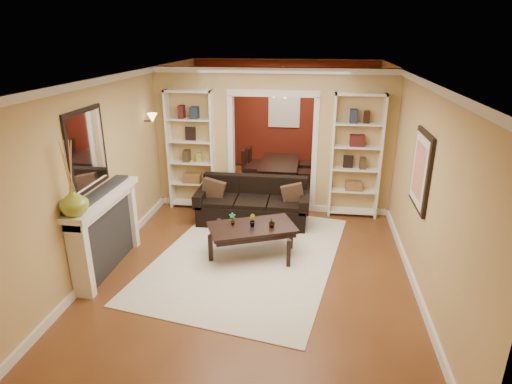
# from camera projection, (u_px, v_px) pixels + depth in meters

# --- Properties ---
(floor) EXTENTS (8.00, 8.00, 0.00)m
(floor) POSITION_uv_depth(u_px,v_px,m) (264.00, 233.00, 7.45)
(floor) COLOR brown
(floor) RESTS_ON ground
(ceiling) EXTENTS (8.00, 8.00, 0.00)m
(ceiling) POSITION_uv_depth(u_px,v_px,m) (266.00, 73.00, 6.52)
(ceiling) COLOR white
(ceiling) RESTS_ON ground
(wall_back) EXTENTS (8.00, 0.00, 8.00)m
(wall_back) POSITION_uv_depth(u_px,v_px,m) (284.00, 115.00, 10.70)
(wall_back) COLOR tan
(wall_back) RESTS_ON ground
(wall_front) EXTENTS (8.00, 0.00, 8.00)m
(wall_front) POSITION_uv_depth(u_px,v_px,m) (202.00, 300.00, 3.27)
(wall_front) COLOR tan
(wall_front) RESTS_ON ground
(wall_left) EXTENTS (0.00, 8.00, 8.00)m
(wall_left) POSITION_uv_depth(u_px,v_px,m) (134.00, 153.00, 7.28)
(wall_left) COLOR tan
(wall_left) RESTS_ON ground
(wall_right) EXTENTS (0.00, 8.00, 8.00)m
(wall_right) POSITION_uv_depth(u_px,v_px,m) (407.00, 164.00, 6.69)
(wall_right) COLOR tan
(wall_right) RESTS_ON ground
(partition_wall) EXTENTS (4.50, 0.15, 2.70)m
(partition_wall) POSITION_uv_depth(u_px,v_px,m) (273.00, 141.00, 8.10)
(partition_wall) COLOR tan
(partition_wall) RESTS_ON floor
(red_back_panel) EXTENTS (4.44, 0.04, 2.64)m
(red_back_panel) POSITION_uv_depth(u_px,v_px,m) (284.00, 117.00, 10.68)
(red_back_panel) COLOR maroon
(red_back_panel) RESTS_ON floor
(dining_window) EXTENTS (0.78, 0.03, 0.98)m
(dining_window) POSITION_uv_depth(u_px,v_px,m) (284.00, 108.00, 10.56)
(dining_window) COLOR #8CA5CC
(dining_window) RESTS_ON wall_back
(area_rug) EXTENTS (3.20, 4.04, 0.01)m
(area_rug) POSITION_uv_depth(u_px,v_px,m) (247.00, 256.00, 6.67)
(area_rug) COLOR silver
(area_rug) RESTS_ON floor
(sofa) EXTENTS (2.04, 0.88, 0.80)m
(sofa) POSITION_uv_depth(u_px,v_px,m) (253.00, 201.00, 7.77)
(sofa) COLOR black
(sofa) RESTS_ON floor
(pillow_left) EXTENTS (0.42, 0.14, 0.41)m
(pillow_left) POSITION_uv_depth(u_px,v_px,m) (213.00, 190.00, 7.78)
(pillow_left) COLOR #503622
(pillow_left) RESTS_ON sofa
(pillow_right) EXTENTS (0.39, 0.16, 0.38)m
(pillow_right) POSITION_uv_depth(u_px,v_px,m) (293.00, 195.00, 7.59)
(pillow_right) COLOR #503622
(pillow_right) RESTS_ON sofa
(coffee_table) EXTENTS (1.47, 1.16, 0.49)m
(coffee_table) POSITION_uv_depth(u_px,v_px,m) (252.00, 240.00, 6.64)
(coffee_table) COLOR black
(coffee_table) RESTS_ON floor
(plant_left) EXTENTS (0.12, 0.10, 0.20)m
(plant_left) POSITION_uv_depth(u_px,v_px,m) (232.00, 219.00, 6.56)
(plant_left) COLOR #336626
(plant_left) RESTS_ON coffee_table
(plant_center) EXTENTS (0.13, 0.13, 0.19)m
(plant_center) POSITION_uv_depth(u_px,v_px,m) (252.00, 220.00, 6.52)
(plant_center) COLOR #336626
(plant_center) RESTS_ON coffee_table
(plant_right) EXTENTS (0.10, 0.10, 0.18)m
(plant_right) POSITION_uv_depth(u_px,v_px,m) (272.00, 222.00, 6.48)
(plant_right) COLOR #336626
(plant_right) RESTS_ON coffee_table
(bookshelf_left) EXTENTS (0.90, 0.30, 2.30)m
(bookshelf_left) POSITION_uv_depth(u_px,v_px,m) (191.00, 151.00, 8.22)
(bookshelf_left) COLOR white
(bookshelf_left) RESTS_ON floor
(bookshelf_right) EXTENTS (0.90, 0.30, 2.30)m
(bookshelf_right) POSITION_uv_depth(u_px,v_px,m) (356.00, 157.00, 7.81)
(bookshelf_right) COLOR white
(bookshelf_right) RESTS_ON floor
(fireplace) EXTENTS (0.32, 1.70, 1.16)m
(fireplace) POSITION_uv_depth(u_px,v_px,m) (108.00, 233.00, 6.14)
(fireplace) COLOR white
(fireplace) RESTS_ON floor
(vase) EXTENTS (0.38, 0.38, 0.36)m
(vase) POSITION_uv_depth(u_px,v_px,m) (74.00, 201.00, 5.22)
(vase) COLOR #90A736
(vase) RESTS_ON fireplace
(mirror) EXTENTS (0.03, 0.95, 1.10)m
(mirror) POSITION_uv_depth(u_px,v_px,m) (87.00, 150.00, 5.73)
(mirror) COLOR silver
(mirror) RESTS_ON wall_left
(wall_sconce) EXTENTS (0.18, 0.18, 0.22)m
(wall_sconce) POSITION_uv_depth(u_px,v_px,m) (149.00, 119.00, 7.61)
(wall_sconce) COLOR #FFE0A5
(wall_sconce) RESTS_ON wall_left
(framed_art) EXTENTS (0.04, 0.85, 1.05)m
(framed_art) POSITION_uv_depth(u_px,v_px,m) (420.00, 170.00, 5.70)
(framed_art) COLOR black
(framed_art) RESTS_ON wall_right
(dining_table) EXTENTS (1.52, 0.85, 0.54)m
(dining_table) POSITION_uv_depth(u_px,v_px,m) (281.00, 173.00, 9.79)
(dining_table) COLOR black
(dining_table) RESTS_ON floor
(dining_chair_nw) EXTENTS (0.60, 0.60, 0.92)m
(dining_chair_nw) POSITION_uv_depth(u_px,v_px,m) (255.00, 168.00, 9.52)
(dining_chair_nw) COLOR black
(dining_chair_nw) RESTS_ON floor
(dining_chair_ne) EXTENTS (0.51, 0.51, 0.80)m
(dining_chair_ne) POSITION_uv_depth(u_px,v_px,m) (305.00, 173.00, 9.39)
(dining_chair_ne) COLOR black
(dining_chair_ne) RESTS_ON floor
(dining_chair_sw) EXTENTS (0.43, 0.43, 0.79)m
(dining_chair_sw) POSITION_uv_depth(u_px,v_px,m) (259.00, 163.00, 10.09)
(dining_chair_sw) COLOR black
(dining_chair_sw) RESTS_ON floor
(dining_chair_se) EXTENTS (0.53, 0.53, 0.83)m
(dining_chair_se) POSITION_uv_depth(u_px,v_px,m) (306.00, 164.00, 9.94)
(dining_chair_se) COLOR black
(dining_chair_se) RESTS_ON floor
(chandelier) EXTENTS (0.50, 0.50, 0.30)m
(chandelier) POSITION_uv_depth(u_px,v_px,m) (280.00, 95.00, 9.26)
(chandelier) COLOR #341E17
(chandelier) RESTS_ON ceiling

